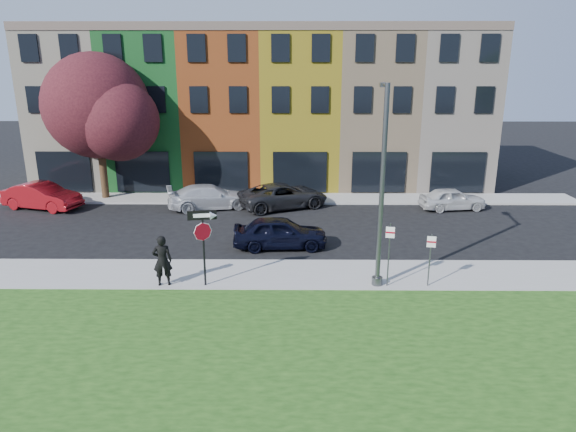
{
  "coord_description": "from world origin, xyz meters",
  "views": [
    {
      "loc": [
        -0.49,
        -15.85,
        8.12
      ],
      "look_at": [
        -0.65,
        4.0,
        2.21
      ],
      "focal_mm": 32.0,
      "sensor_mm": 36.0,
      "label": 1
    }
  ],
  "objects_px": {
    "street_lamp": "(382,187)",
    "stop_sign": "(203,233)",
    "sedan_near": "(280,232)",
    "man": "(162,260)"
  },
  "relations": [
    {
      "from": "man",
      "to": "street_lamp",
      "type": "bearing_deg",
      "value": 171.45
    },
    {
      "from": "stop_sign",
      "to": "man",
      "type": "bearing_deg",
      "value": 168.96
    },
    {
      "from": "stop_sign",
      "to": "sedan_near",
      "type": "height_order",
      "value": "stop_sign"
    },
    {
      "from": "stop_sign",
      "to": "sedan_near",
      "type": "distance_m",
      "value": 5.42
    },
    {
      "from": "stop_sign",
      "to": "street_lamp",
      "type": "height_order",
      "value": "street_lamp"
    },
    {
      "from": "sedan_near",
      "to": "street_lamp",
      "type": "xyz_separation_m",
      "value": [
        3.78,
        -4.14,
        3.12
      ]
    },
    {
      "from": "stop_sign",
      "to": "man",
      "type": "relative_size",
      "value": 1.49
    },
    {
      "from": "sedan_near",
      "to": "street_lamp",
      "type": "height_order",
      "value": "street_lamp"
    },
    {
      "from": "stop_sign",
      "to": "street_lamp",
      "type": "xyz_separation_m",
      "value": [
        6.49,
        0.32,
        1.65
      ]
    },
    {
      "from": "street_lamp",
      "to": "stop_sign",
      "type": "bearing_deg",
      "value": -171.48
    }
  ]
}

